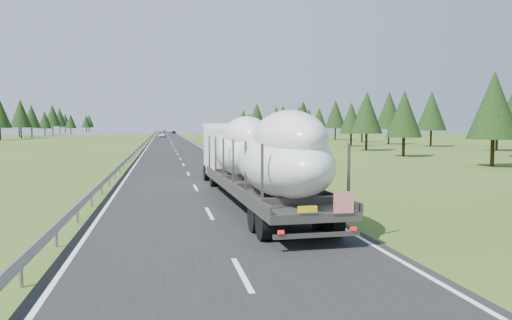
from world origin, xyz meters
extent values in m
plane|color=#38511B|center=(0.00, 0.00, 0.00)|extent=(400.00, 400.00, 0.00)
cube|color=black|center=(0.00, 100.00, 0.01)|extent=(10.00, 400.00, 0.02)
cube|color=slate|center=(-5.30, 100.00, 0.60)|extent=(0.08, 400.00, 0.32)
cylinder|color=slate|center=(-5.30, 0.00, 0.30)|extent=(0.10, 0.10, 0.60)
cube|color=silver|center=(6.50, 30.00, 0.50)|extent=(0.12, 0.07, 1.00)
cube|color=black|center=(6.50, 30.00, 0.82)|extent=(0.13, 0.08, 0.12)
cube|color=silver|center=(6.50, 80.00, 0.50)|extent=(0.12, 0.07, 1.00)
cube|color=black|center=(6.50, 80.00, 0.82)|extent=(0.13, 0.08, 0.12)
cube|color=silver|center=(6.50, 130.00, 0.50)|extent=(0.12, 0.07, 1.00)
cube|color=black|center=(6.50, 130.00, 0.82)|extent=(0.13, 0.08, 0.12)
cube|color=silver|center=(6.50, 180.00, 0.50)|extent=(0.12, 0.07, 1.00)
cube|color=black|center=(6.50, 180.00, 0.82)|extent=(0.13, 0.08, 0.12)
cube|color=silver|center=(6.50, 230.00, 0.50)|extent=(0.12, 0.07, 1.00)
cube|color=black|center=(6.50, 230.00, 0.82)|extent=(0.13, 0.08, 0.12)
cube|color=silver|center=(6.50, 280.00, 0.50)|extent=(0.12, 0.07, 1.00)
cube|color=black|center=(6.50, 280.00, 0.82)|extent=(0.13, 0.08, 0.12)
cube|color=silver|center=(6.50, 330.00, 0.50)|extent=(0.12, 0.07, 1.00)
cube|color=black|center=(6.50, 330.00, 0.82)|extent=(0.13, 0.08, 0.12)
cylinder|color=slate|center=(7.20, 80.00, 1.00)|extent=(0.08, 0.08, 2.00)
cube|color=silver|center=(7.20, 80.00, 2.00)|extent=(0.05, 0.90, 1.20)
cylinder|color=black|center=(47.56, 54.65, 1.71)|extent=(0.36, 0.36, 3.43)
cone|color=black|center=(47.56, 54.65, 6.47)|extent=(5.33, 5.33, 7.14)
cylinder|color=black|center=(45.71, 70.22, 1.71)|extent=(0.36, 0.36, 3.42)
cone|color=black|center=(45.71, 70.22, 6.46)|extent=(5.32, 5.32, 7.12)
cylinder|color=black|center=(43.01, 81.64, 1.81)|extent=(0.36, 0.36, 3.63)
cone|color=black|center=(43.01, 81.64, 6.85)|extent=(5.64, 5.64, 7.56)
cylinder|color=black|center=(42.64, 94.48, 1.60)|extent=(0.36, 0.36, 3.19)
cone|color=black|center=(42.64, 94.48, 6.03)|extent=(4.96, 4.96, 6.65)
cylinder|color=black|center=(42.64, 112.34, 1.80)|extent=(0.36, 0.36, 3.59)
cone|color=black|center=(42.64, 112.34, 6.79)|extent=(5.59, 5.59, 7.48)
cylinder|color=black|center=(39.49, 125.93, 1.48)|extent=(0.36, 0.36, 2.97)
cone|color=black|center=(39.49, 125.93, 5.60)|extent=(4.61, 4.61, 6.18)
cylinder|color=black|center=(47.09, 140.06, 1.63)|extent=(0.36, 0.36, 3.25)
cone|color=black|center=(47.09, 140.06, 6.14)|extent=(5.06, 5.06, 6.78)
cylinder|color=black|center=(44.68, 154.77, 1.77)|extent=(0.36, 0.36, 3.53)
cone|color=black|center=(44.68, 154.77, 6.68)|extent=(5.50, 5.50, 7.36)
cylinder|color=black|center=(48.34, 163.12, 1.49)|extent=(0.36, 0.36, 2.99)
cone|color=black|center=(48.34, 163.12, 5.64)|extent=(4.65, 4.65, 6.22)
cylinder|color=black|center=(41.91, 178.26, 1.92)|extent=(0.36, 0.36, 3.83)
cone|color=black|center=(41.91, 178.26, 7.24)|extent=(5.96, 5.96, 7.99)
cylinder|color=black|center=(45.64, 195.43, 1.72)|extent=(0.36, 0.36, 3.44)
cone|color=black|center=(45.64, 195.43, 6.49)|extent=(5.34, 5.34, 7.16)
cylinder|color=black|center=(45.86, 210.77, 1.64)|extent=(0.36, 0.36, 3.28)
cone|color=black|center=(45.86, 210.77, 6.19)|extent=(5.10, 5.10, 6.83)
cylinder|color=black|center=(39.12, 221.67, 1.64)|extent=(0.36, 0.36, 3.28)
cone|color=black|center=(39.12, 221.67, 6.20)|extent=(5.10, 5.10, 6.84)
cylinder|color=black|center=(40.92, 236.52, 1.60)|extent=(0.36, 0.36, 3.19)
cone|color=black|center=(40.92, 236.52, 6.03)|extent=(4.97, 4.97, 6.66)
cylinder|color=black|center=(43.07, 247.20, 1.55)|extent=(0.36, 0.36, 3.11)
cone|color=black|center=(43.07, 247.20, 5.87)|extent=(4.84, 4.84, 6.48)
cylinder|color=black|center=(46.32, 261.02, 1.69)|extent=(0.36, 0.36, 3.38)
cone|color=black|center=(46.32, 261.02, 6.39)|extent=(5.26, 5.26, 7.04)
cylinder|color=black|center=(28.04, 28.77, 1.51)|extent=(0.36, 0.36, 3.01)
cone|color=black|center=(28.04, 28.77, 5.69)|extent=(4.69, 4.69, 6.27)
cylinder|color=black|center=(27.14, 44.31, 1.39)|extent=(0.36, 0.36, 2.78)
cone|color=black|center=(27.14, 44.31, 5.25)|extent=(4.32, 4.32, 5.79)
cylinder|color=black|center=(28.44, 58.75, 1.53)|extent=(0.36, 0.36, 3.06)
cone|color=black|center=(28.44, 58.75, 5.77)|extent=(4.76, 4.76, 6.37)
cylinder|color=black|center=(31.98, 74.03, 1.37)|extent=(0.36, 0.36, 2.74)
cone|color=black|center=(31.98, 74.03, 5.18)|extent=(4.26, 4.26, 5.71)
cylinder|color=black|center=(28.56, 94.47, 1.52)|extent=(0.36, 0.36, 3.05)
cone|color=black|center=(28.56, 94.47, 5.75)|extent=(4.74, 4.74, 6.34)
cylinder|color=black|center=(32.78, 108.26, 1.69)|extent=(0.36, 0.36, 3.37)
cone|color=black|center=(32.78, 108.26, 6.37)|extent=(5.24, 5.24, 7.02)
cylinder|color=black|center=(31.69, 125.33, 1.61)|extent=(0.36, 0.36, 3.21)
cone|color=black|center=(31.69, 125.33, 6.07)|extent=(5.00, 5.00, 6.69)
cylinder|color=black|center=(27.18, 141.16, 1.84)|extent=(0.36, 0.36, 3.67)
cone|color=black|center=(27.18, 141.16, 6.94)|extent=(5.72, 5.72, 7.66)
cylinder|color=black|center=(26.77, 158.74, 1.30)|extent=(0.36, 0.36, 2.59)
cone|color=black|center=(26.77, 158.74, 4.90)|extent=(4.03, 4.03, 5.40)
cylinder|color=black|center=(32.35, 172.86, 1.77)|extent=(0.36, 0.36, 3.55)
cone|color=black|center=(32.35, 172.86, 6.70)|extent=(5.52, 5.52, 7.39)
cylinder|color=black|center=(30.81, 190.33, 1.74)|extent=(0.36, 0.36, 3.48)
cone|color=black|center=(30.81, 190.33, 6.58)|extent=(5.42, 5.42, 7.26)
cylinder|color=black|center=(-42.98, 125.93, 1.85)|extent=(0.36, 0.36, 3.71)
cone|color=black|center=(-42.98, 125.93, 7.01)|extent=(5.77, 5.77, 7.73)
cylinder|color=black|center=(-41.63, 140.06, 1.92)|extent=(0.36, 0.36, 3.84)
cone|color=black|center=(-41.63, 140.06, 7.26)|extent=(5.98, 5.98, 8.01)
cylinder|color=black|center=(-42.28, 154.77, 1.77)|extent=(0.36, 0.36, 3.53)
cone|color=black|center=(-42.28, 154.77, 6.67)|extent=(5.49, 5.49, 7.35)
cylinder|color=black|center=(-48.22, 163.12, 1.82)|extent=(0.36, 0.36, 3.64)
cone|color=black|center=(-48.22, 163.12, 6.88)|extent=(5.67, 5.67, 7.59)
cylinder|color=black|center=(-43.51, 178.26, 1.55)|extent=(0.36, 0.36, 3.11)
cone|color=black|center=(-43.51, 178.26, 5.87)|extent=(4.83, 4.83, 6.48)
cylinder|color=black|center=(-44.32, 195.43, 2.05)|extent=(0.36, 0.36, 4.10)
cone|color=black|center=(-44.32, 195.43, 7.75)|extent=(6.38, 6.38, 8.54)
cylinder|color=black|center=(-40.18, 210.77, 1.49)|extent=(0.36, 0.36, 2.98)
cone|color=black|center=(-40.18, 210.77, 5.64)|extent=(4.64, 4.64, 6.22)
cylinder|color=black|center=(-46.64, 221.67, 1.97)|extent=(0.36, 0.36, 3.93)
cone|color=black|center=(-46.64, 221.67, 7.43)|extent=(6.12, 6.12, 8.19)
cylinder|color=black|center=(-47.05, 236.52, 1.62)|extent=(0.36, 0.36, 3.24)
cone|color=black|center=(-47.05, 236.52, 6.12)|extent=(5.04, 5.04, 6.75)
cylinder|color=black|center=(-39.08, 247.20, 1.55)|extent=(0.36, 0.36, 3.09)
cone|color=black|center=(-39.08, 247.20, 5.84)|extent=(4.81, 4.81, 6.45)
cylinder|color=black|center=(-39.63, 261.02, 1.62)|extent=(0.36, 0.36, 3.24)
cone|color=black|center=(-39.63, 261.02, 6.13)|extent=(5.05, 5.05, 6.76)
cube|color=white|center=(2.36, 20.07, 2.09)|extent=(2.94, 5.60, 3.08)
cube|color=black|center=(2.36, 22.88, 2.64)|extent=(2.53, 0.17, 1.54)
cube|color=white|center=(2.36, 22.49, 3.80)|extent=(2.80, 1.41, 0.33)
cube|color=#54514F|center=(2.36, 18.97, 0.61)|extent=(2.86, 3.39, 0.28)
cylinder|color=black|center=(1.10, 22.05, 0.55)|extent=(0.42, 1.11, 1.10)
cylinder|color=black|center=(3.63, 22.05, 0.55)|extent=(0.42, 1.11, 1.10)
cylinder|color=black|center=(1.10, 18.53, 0.55)|extent=(0.42, 1.11, 1.10)
cylinder|color=black|center=(3.63, 18.53, 0.55)|extent=(0.42, 1.11, 1.10)
cube|color=#54514F|center=(2.36, 9.61, 1.01)|extent=(3.50, 15.51, 0.29)
cube|color=#54514F|center=(0.90, 9.61, 1.29)|extent=(0.59, 15.41, 0.26)
cube|color=#54514F|center=(3.83, 9.61, 1.29)|extent=(0.59, 15.41, 0.26)
cube|color=#54514F|center=(0.90, 3.01, 2.20)|extent=(0.08, 0.08, 2.09)
cube|color=#54514F|center=(3.83, 3.01, 2.20)|extent=(0.08, 0.08, 2.09)
cube|color=#54514F|center=(0.90, 5.65, 2.20)|extent=(0.08, 0.08, 2.09)
cube|color=#54514F|center=(3.83, 5.65, 2.20)|extent=(0.08, 0.08, 2.09)
cube|color=#54514F|center=(0.90, 8.29, 2.20)|extent=(0.08, 0.08, 2.09)
cube|color=#54514F|center=(3.83, 8.29, 2.20)|extent=(0.08, 0.08, 2.09)
cube|color=#54514F|center=(0.90, 10.93, 2.20)|extent=(0.08, 0.08, 2.09)
cube|color=#54514F|center=(3.83, 10.93, 2.20)|extent=(0.08, 0.08, 2.09)
cube|color=#54514F|center=(0.90, 13.58, 2.20)|extent=(0.08, 0.08, 2.09)
cube|color=#54514F|center=(3.83, 13.58, 2.20)|extent=(0.08, 0.08, 2.09)
cube|color=#54514F|center=(0.90, 16.22, 2.20)|extent=(0.08, 0.08, 2.09)
cube|color=#54514F|center=(3.83, 16.22, 2.20)|extent=(0.08, 0.08, 2.09)
cylinder|color=black|center=(1.15, 3.67, 0.55)|extent=(0.48, 1.12, 1.10)
cylinder|color=black|center=(3.58, 3.67, 0.55)|extent=(0.48, 1.12, 1.10)
cylinder|color=black|center=(1.15, 4.99, 0.55)|extent=(0.48, 1.12, 1.10)
cylinder|color=black|center=(3.58, 4.99, 0.55)|extent=(0.48, 1.12, 1.10)
cube|color=#54514F|center=(2.36, 1.96, 0.50)|extent=(2.76, 0.23, 0.13)
cube|color=red|center=(3.19, 1.88, 1.49)|extent=(0.66, 0.07, 0.66)
cube|color=yellow|center=(2.03, 1.88, 1.32)|extent=(0.61, 0.06, 0.20)
cube|color=red|center=(1.21, 1.88, 0.66)|extent=(0.20, 0.07, 0.11)
cube|color=red|center=(3.52, 1.88, 0.66)|extent=(0.20, 0.07, 0.11)
ellipsoid|color=white|center=(2.36, 6.09, 2.45)|extent=(3.40, 9.10, 2.58)
ellipsoid|color=white|center=(2.36, 4.96, 3.35)|extent=(2.55, 5.78, 2.07)
ellipsoid|color=white|center=(2.36, 13.58, 2.41)|extent=(3.15, 7.97, 2.52)
ellipsoid|color=white|center=(2.36, 12.59, 3.29)|extent=(2.36, 5.06, 2.01)
imported|color=white|center=(-2.07, 147.45, 0.69)|extent=(2.63, 5.10, 1.38)
imported|color=black|center=(3.28, 219.05, 0.71)|extent=(1.88, 4.25, 1.42)
imported|color=#182743|center=(-0.99, 259.75, 0.66)|extent=(1.58, 4.06, 1.32)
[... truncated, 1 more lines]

